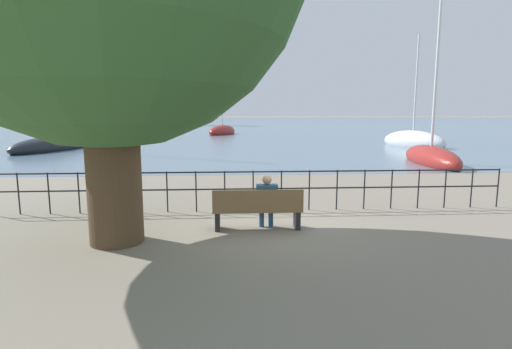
{
  "coord_description": "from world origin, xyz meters",
  "views": [
    {
      "loc": [
        -0.57,
        -8.43,
        2.48
      ],
      "look_at": [
        0.0,
        0.5,
        1.12
      ],
      "focal_mm": 28.0,
      "sensor_mm": 36.0,
      "label": 1
    }
  ],
  "objects_px": {
    "sailboat_0": "(431,157)",
    "sailboat_1": "(52,145)",
    "seated_person_left": "(267,199)",
    "park_bench": "(258,210)",
    "sailboat_4": "(222,131)",
    "harbor_lighthouse": "(118,68)",
    "sailboat_2": "(413,142)"
  },
  "relations": [
    {
      "from": "sailboat_2",
      "to": "sailboat_4",
      "type": "relative_size",
      "value": 0.95
    },
    {
      "from": "park_bench",
      "to": "seated_person_left",
      "type": "relative_size",
      "value": 1.61
    },
    {
      "from": "sailboat_0",
      "to": "sailboat_2",
      "type": "distance_m",
      "value": 11.23
    },
    {
      "from": "sailboat_1",
      "to": "sailboat_2",
      "type": "height_order",
      "value": "sailboat_1"
    },
    {
      "from": "sailboat_4",
      "to": "harbor_lighthouse",
      "type": "xyz_separation_m",
      "value": [
        -25.96,
        51.56,
        13.2
      ]
    },
    {
      "from": "sailboat_0",
      "to": "harbor_lighthouse",
      "type": "relative_size",
      "value": 0.39
    },
    {
      "from": "sailboat_0",
      "to": "sailboat_1",
      "type": "bearing_deg",
      "value": 166.19
    },
    {
      "from": "park_bench",
      "to": "sailboat_4",
      "type": "height_order",
      "value": "sailboat_4"
    },
    {
      "from": "sailboat_0",
      "to": "harbor_lighthouse",
      "type": "height_order",
      "value": "harbor_lighthouse"
    },
    {
      "from": "sailboat_2",
      "to": "harbor_lighthouse",
      "type": "distance_m",
      "value": 83.12
    },
    {
      "from": "sailboat_0",
      "to": "sailboat_4",
      "type": "relative_size",
      "value": 1.21
    },
    {
      "from": "sailboat_4",
      "to": "park_bench",
      "type": "bearing_deg",
      "value": -65.04
    },
    {
      "from": "sailboat_0",
      "to": "sailboat_2",
      "type": "xyz_separation_m",
      "value": [
        3.95,
        10.51,
        0.04
      ]
    },
    {
      "from": "sailboat_0",
      "to": "sailboat_1",
      "type": "height_order",
      "value": "sailboat_1"
    },
    {
      "from": "sailboat_4",
      "to": "harbor_lighthouse",
      "type": "bearing_deg",
      "value": 139.49
    },
    {
      "from": "sailboat_0",
      "to": "sailboat_2",
      "type": "height_order",
      "value": "sailboat_0"
    },
    {
      "from": "sailboat_2",
      "to": "sailboat_4",
      "type": "height_order",
      "value": "sailboat_4"
    },
    {
      "from": "sailboat_2",
      "to": "harbor_lighthouse",
      "type": "height_order",
      "value": "harbor_lighthouse"
    },
    {
      "from": "park_bench",
      "to": "sailboat_1",
      "type": "bearing_deg",
      "value": 122.81
    },
    {
      "from": "harbor_lighthouse",
      "to": "park_bench",
      "type": "bearing_deg",
      "value": -73.45
    },
    {
      "from": "sailboat_1",
      "to": "sailboat_4",
      "type": "xyz_separation_m",
      "value": [
        11.31,
        21.15,
        0.03
      ]
    },
    {
      "from": "park_bench",
      "to": "sailboat_4",
      "type": "relative_size",
      "value": 0.21
    },
    {
      "from": "sailboat_0",
      "to": "seated_person_left",
      "type": "bearing_deg",
      "value": -122.49
    },
    {
      "from": "sailboat_1",
      "to": "sailboat_4",
      "type": "distance_m",
      "value": 23.99
    },
    {
      "from": "seated_person_left",
      "to": "sailboat_0",
      "type": "relative_size",
      "value": 0.11
    },
    {
      "from": "sailboat_1",
      "to": "sailboat_4",
      "type": "relative_size",
      "value": 1.38
    },
    {
      "from": "seated_person_left",
      "to": "harbor_lighthouse",
      "type": "distance_m",
      "value": 97.55
    },
    {
      "from": "sailboat_4",
      "to": "harbor_lighthouse",
      "type": "height_order",
      "value": "harbor_lighthouse"
    },
    {
      "from": "seated_person_left",
      "to": "sailboat_0",
      "type": "bearing_deg",
      "value": 49.74
    },
    {
      "from": "sailboat_1",
      "to": "harbor_lighthouse",
      "type": "distance_m",
      "value": 75.34
    },
    {
      "from": "sailboat_0",
      "to": "sailboat_4",
      "type": "distance_m",
      "value": 32.03
    },
    {
      "from": "sailboat_4",
      "to": "harbor_lighthouse",
      "type": "relative_size",
      "value": 0.32
    }
  ]
}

